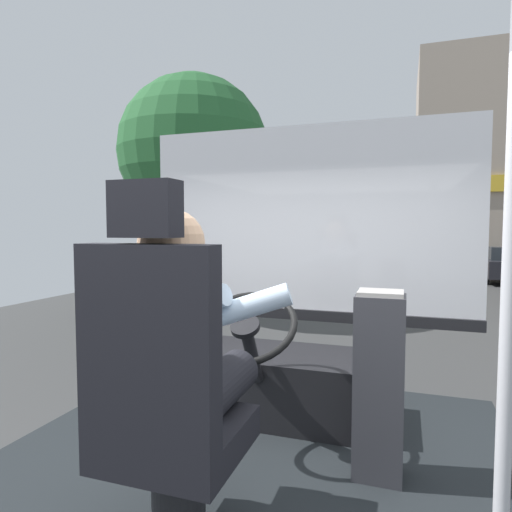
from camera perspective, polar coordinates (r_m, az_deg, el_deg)
ground at (r=10.69m, az=14.68°, el=-7.45°), size 18.00×44.00×0.06m
driver_seat at (r=1.64m, az=-11.72°, el=-18.24°), size 0.48×0.48×1.33m
bus_driver at (r=1.68m, az=-9.74°, el=-11.29°), size 0.76×0.58×0.78m
steering_console at (r=2.86m, az=1.90°, el=-15.82°), size 1.10×1.01×0.82m
handrail_pole at (r=1.43m, az=30.03°, el=-3.71°), size 0.04×0.04×2.01m
fare_box at (r=2.23m, az=15.67°, el=-15.77°), size 0.23×0.20×0.89m
windshield_panel at (r=3.37m, az=6.44°, el=1.44°), size 2.50×0.08×1.48m
street_tree at (r=10.46m, az=-8.07°, el=13.18°), size 3.44×3.44×5.49m
parked_car_black at (r=18.92m, az=29.76°, el=-0.84°), size 1.85×3.96×1.33m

